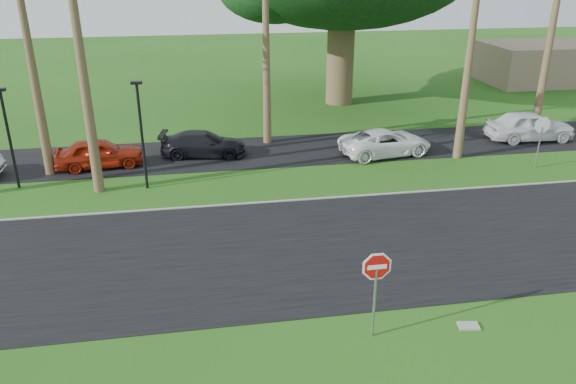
# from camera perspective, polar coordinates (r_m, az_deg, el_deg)

# --- Properties ---
(ground) EXTENTS (120.00, 120.00, 0.00)m
(ground) POSITION_cam_1_polar(r_m,az_deg,el_deg) (17.75, 4.03, -8.71)
(ground) COLOR #225415
(ground) RESTS_ON ground
(road) EXTENTS (120.00, 8.00, 0.02)m
(road) POSITION_cam_1_polar(r_m,az_deg,el_deg) (19.43, 2.67, -5.65)
(road) COLOR black
(road) RESTS_ON ground
(parking_strip) EXTENTS (120.00, 5.00, 0.02)m
(parking_strip) POSITION_cam_1_polar(r_m,az_deg,el_deg) (28.95, -1.69, 4.18)
(parking_strip) COLOR black
(parking_strip) RESTS_ON ground
(curb) EXTENTS (120.00, 0.12, 0.06)m
(curb) POSITION_cam_1_polar(r_m,az_deg,el_deg) (22.99, 0.56, -0.85)
(curb) COLOR gray
(curb) RESTS_ON ground
(stop_sign_near) EXTENTS (1.05, 0.07, 2.62)m
(stop_sign_near) POSITION_cam_1_polar(r_m,az_deg,el_deg) (14.50, 8.94, -8.60)
(stop_sign_near) COLOR gray
(stop_sign_near) RESTS_ON ground
(stop_sign_far) EXTENTS (1.05, 0.07, 2.62)m
(stop_sign_far) POSITION_cam_1_polar(r_m,az_deg,el_deg) (28.60, 24.34, 5.60)
(stop_sign_far) COLOR gray
(stop_sign_far) RESTS_ON ground
(streetlight_left) EXTENTS (0.45, 0.25, 4.34)m
(streetlight_left) POSITION_cam_1_polar(r_m,az_deg,el_deg) (26.27, -26.55, 5.48)
(streetlight_left) COLOR black
(streetlight_left) RESTS_ON ground
(streetlight_right) EXTENTS (0.45, 0.25, 4.64)m
(streetlight_right) POSITION_cam_1_polar(r_m,az_deg,el_deg) (24.20, -14.69, 6.22)
(streetlight_right) COLOR black
(streetlight_right) RESTS_ON ground
(building_far) EXTENTS (10.00, 6.00, 3.00)m
(building_far) POSITION_cam_1_polar(r_m,az_deg,el_deg) (49.84, 24.93, 11.82)
(building_far) COLOR gray
(building_far) RESTS_ON ground
(car_red) EXTENTS (4.20, 2.11, 1.37)m
(car_red) POSITION_cam_1_polar(r_m,az_deg,el_deg) (27.95, -18.61, 3.73)
(car_red) COLOR #9F200D
(car_red) RESTS_ON ground
(car_dark) EXTENTS (4.44, 2.29, 1.23)m
(car_dark) POSITION_cam_1_polar(r_m,az_deg,el_deg) (28.38, -8.58, 4.83)
(car_dark) COLOR black
(car_dark) RESTS_ON ground
(car_minivan) EXTENTS (4.92, 2.87, 1.29)m
(car_minivan) POSITION_cam_1_polar(r_m,az_deg,el_deg) (28.64, 9.88, 4.97)
(car_minivan) COLOR white
(car_minivan) RESTS_ON ground
(car_pickup) EXTENTS (4.73, 2.08, 1.59)m
(car_pickup) POSITION_cam_1_polar(r_m,az_deg,el_deg) (33.18, 23.35, 6.16)
(car_pickup) COLOR white
(car_pickup) RESTS_ON ground
(utility_slab) EXTENTS (0.60, 0.43, 0.06)m
(utility_slab) POSITION_cam_1_polar(r_m,az_deg,el_deg) (16.37, 17.87, -12.81)
(utility_slab) COLOR gray
(utility_slab) RESTS_ON ground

